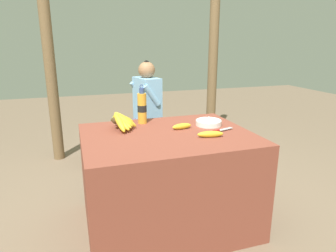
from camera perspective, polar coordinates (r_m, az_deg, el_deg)
name	(u,v)px	position (r m, az deg, el deg)	size (l,w,h in m)	color
ground_plane	(167,221)	(2.42, -0.11, -17.72)	(12.00, 12.00, 0.00)	#75604C
market_counter	(167,179)	(2.25, -0.12, -10.13)	(1.18, 0.92, 0.71)	brown
banana_bunch_ripe	(121,120)	(2.23, -8.87, 1.13)	(0.20, 0.31, 0.15)	#4C381E
serving_bowl	(209,122)	(2.34, 7.74, 0.70)	(0.20, 0.20, 0.04)	white
water_bottle	(142,108)	(2.37, -4.96, 3.50)	(0.07, 0.07, 0.31)	gold
loose_banana_front	(210,134)	(2.05, 8.07, -1.55)	(0.19, 0.08, 0.04)	gold
loose_banana_side	(182,126)	(2.22, 2.66, -0.05)	(0.16, 0.07, 0.04)	gold
knife	(220,130)	(2.19, 9.86, -0.80)	(0.18, 0.08, 0.02)	#BCBCC1
wooden_bench	(146,130)	(3.45, -4.15, -0.68)	(1.36, 0.32, 0.44)	brown
seated_vendor	(144,105)	(3.33, -4.67, 3.98)	(0.45, 0.42, 1.15)	#564C60
banana_bunch_green	(116,120)	(3.35, -9.90, 1.05)	(0.17, 0.26, 0.12)	#4C381E
support_post_near	(49,59)	(3.58, -21.68, 11.69)	(0.12, 0.12, 2.30)	brown
support_post_far	(213,57)	(3.98, 8.58, 12.91)	(0.12, 0.12, 2.30)	brown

